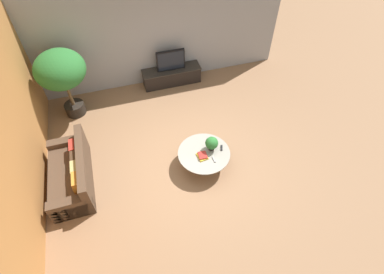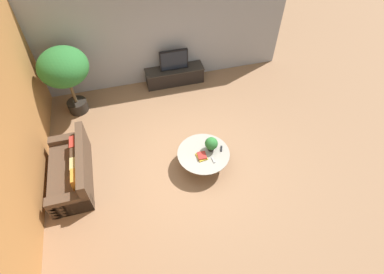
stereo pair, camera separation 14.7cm
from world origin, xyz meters
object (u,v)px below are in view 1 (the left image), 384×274
media_console (172,76)px  couch_by_wall (73,174)px  potted_plant_tabletop (212,143)px  coffee_table (204,156)px  potted_palm_tall (61,72)px  television (171,60)px

media_console → couch_by_wall: couch_by_wall is taller
potted_plant_tabletop → couch_by_wall: bearing=174.0°
coffee_table → couch_by_wall: bearing=172.5°
media_console → coffee_table: size_ratio=1.45×
media_console → coffee_table: (-0.06, -3.18, 0.05)m
coffee_table → potted_plant_tabletop: bearing=16.3°
coffee_table → couch_by_wall: (-2.87, 0.38, -0.01)m
couch_by_wall → potted_plant_tabletop: couch_by_wall is taller
couch_by_wall → potted_palm_tall: (0.12, 2.29, 1.05)m
television → couch_by_wall: television is taller
media_console → television: television is taller
potted_plant_tabletop → media_console: bearing=92.3°
media_console → television: bearing=-90.0°
couch_by_wall → television: bearing=133.7°
potted_palm_tall → television: bearing=10.2°
television → potted_palm_tall: potted_palm_tall is taller
couch_by_wall → potted_palm_tall: bearing=177.0°
potted_palm_tall → potted_plant_tabletop: size_ratio=5.31×
coffee_table → potted_plant_tabletop: 0.38m
couch_by_wall → potted_plant_tabletop: 3.10m
television → couch_by_wall: bearing=-136.3°
couch_by_wall → coffee_table: bearing=82.5°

